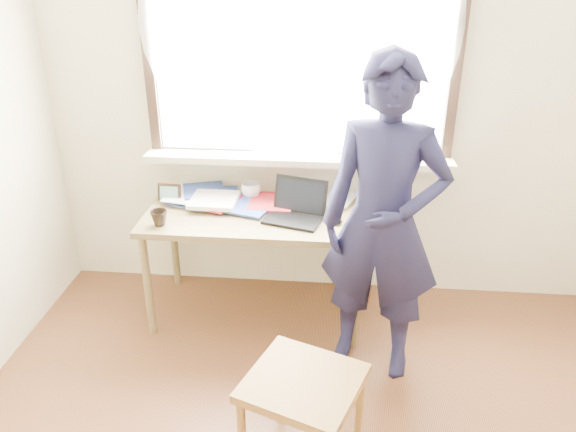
# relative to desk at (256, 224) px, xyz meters

# --- Properties ---
(room_shell) EXTENTS (3.52, 4.02, 2.61)m
(room_shell) POSITION_rel_desk_xyz_m (0.40, -1.43, 1.02)
(room_shell) COLOR beige
(room_shell) RESTS_ON ground
(desk) EXTENTS (1.28, 0.64, 0.69)m
(desk) POSITION_rel_desk_xyz_m (0.00, 0.00, 0.00)
(desk) COLOR brown
(desk) RESTS_ON ground
(laptop) EXTENTS (0.37, 0.33, 0.21)m
(laptop) POSITION_rel_desk_xyz_m (0.24, -0.04, 0.12)
(laptop) COLOR black
(laptop) RESTS_ON desk
(mug_white) EXTENTS (0.17, 0.17, 0.09)m
(mug_white) POSITION_rel_desk_xyz_m (-0.06, 0.22, 0.12)
(mug_white) COLOR white
(mug_white) RESTS_ON desk
(mug_dark) EXTENTS (0.13, 0.13, 0.09)m
(mug_dark) POSITION_rel_desk_xyz_m (-0.51, -0.21, 0.11)
(mug_dark) COLOR black
(mug_dark) RESTS_ON desk
(mouse) EXTENTS (0.09, 0.06, 0.03)m
(mouse) POSITION_rel_desk_xyz_m (0.46, -0.10, 0.09)
(mouse) COLOR black
(mouse) RESTS_ON desk
(desk_clutter) EXTENTS (0.82, 0.45, 0.04)m
(desk_clutter) POSITION_rel_desk_xyz_m (-0.26, 0.15, 0.09)
(desk_clutter) COLOR #2C438F
(desk_clutter) RESTS_ON desk
(book_a) EXTENTS (0.27, 0.31, 0.02)m
(book_a) POSITION_rel_desk_xyz_m (-0.48, 0.18, 0.08)
(book_a) COLOR white
(book_a) RESTS_ON desk
(book_b) EXTENTS (0.24, 0.28, 0.02)m
(book_b) POSITION_rel_desk_xyz_m (0.40, 0.25, 0.08)
(book_b) COLOR white
(book_b) RESTS_ON desk
(picture_frame) EXTENTS (0.14, 0.02, 0.11)m
(picture_frame) POSITION_rel_desk_xyz_m (-0.54, 0.10, 0.13)
(picture_frame) COLOR black
(picture_frame) RESTS_ON desk
(work_chair) EXTENTS (0.58, 0.56, 0.46)m
(work_chair) POSITION_rel_desk_xyz_m (0.36, -1.12, -0.22)
(work_chair) COLOR olive
(work_chair) RESTS_ON ground
(person) EXTENTS (0.69, 0.53, 1.69)m
(person) POSITION_rel_desk_xyz_m (0.70, -0.40, 0.23)
(person) COLOR black
(person) RESTS_ON ground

